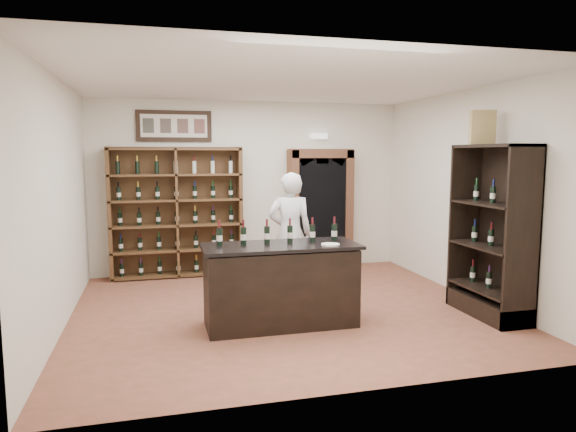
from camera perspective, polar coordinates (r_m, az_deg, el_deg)
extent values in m
plane|color=#954A3B|center=(7.02, -0.37, -10.34)|extent=(5.50, 5.50, 0.00)
plane|color=white|center=(6.76, -0.40, 14.72)|extent=(5.50, 5.50, 0.00)
cube|color=beige|center=(9.16, -4.21, 3.25)|extent=(5.50, 0.04, 3.00)
cube|color=beige|center=(6.62, -24.15, 1.28)|extent=(0.04, 5.00, 3.00)
cube|color=beige|center=(7.86, 19.46, 2.28)|extent=(0.04, 5.00, 3.00)
cube|color=#50321B|center=(9.03, -12.30, 0.51)|extent=(2.20, 0.02, 2.20)
cube|color=#50321B|center=(8.87, -19.17, 0.18)|extent=(0.06, 0.38, 2.20)
cube|color=#50321B|center=(8.95, -5.40, 0.59)|extent=(0.06, 0.38, 2.20)
cube|color=#50321B|center=(8.85, -12.25, 0.38)|extent=(0.04, 0.38, 2.20)
cube|color=#50321B|center=(9.03, -12.08, -6.31)|extent=(2.18, 0.38, 0.04)
cube|color=#50321B|center=(8.94, -12.15, -3.67)|extent=(2.18, 0.38, 0.04)
cube|color=#50321B|center=(8.88, -12.22, -0.98)|extent=(2.18, 0.38, 0.03)
cube|color=#50321B|center=(8.83, -12.29, 1.75)|extent=(2.18, 0.38, 0.04)
cube|color=#50321B|center=(8.80, -12.36, 4.50)|extent=(2.18, 0.38, 0.04)
cube|color=#50321B|center=(8.80, -12.43, 7.26)|extent=(2.18, 0.38, 0.04)
cube|color=black|center=(8.99, -12.54, 9.74)|extent=(1.25, 0.04, 0.52)
cube|color=black|center=(9.35, 3.55, 0.59)|extent=(0.97, 0.29, 2.05)
cube|color=#9F5F3D|center=(9.18, 0.54, 0.62)|extent=(0.14, 0.35, 2.15)
cube|color=#9F5F3D|center=(9.50, 6.55, 0.78)|extent=(0.14, 0.35, 2.15)
cube|color=#9F5F3D|center=(9.27, 3.64, 6.95)|extent=(1.15, 0.35, 0.16)
cube|color=white|center=(9.38, 3.45, 8.84)|extent=(0.30, 0.10, 0.10)
cube|color=black|center=(6.28, -0.81, -7.95)|extent=(1.80, 0.70, 0.94)
cube|color=black|center=(6.17, -0.82, -3.36)|extent=(1.88, 0.78, 0.04)
cylinder|color=black|center=(6.13, -7.63, -2.31)|extent=(0.07, 0.07, 0.21)
cylinder|color=beige|center=(6.13, -7.63, -2.44)|extent=(0.07, 0.07, 0.07)
cylinder|color=#59141A|center=(6.11, -7.65, -0.92)|extent=(0.03, 0.03, 0.09)
cylinder|color=black|center=(6.17, -4.97, -2.21)|extent=(0.07, 0.07, 0.21)
cylinder|color=beige|center=(6.17, -4.97, -2.35)|extent=(0.07, 0.07, 0.07)
cylinder|color=#59141A|center=(6.15, -4.99, -0.83)|extent=(0.03, 0.03, 0.09)
cylinder|color=black|center=(6.22, -2.35, -2.11)|extent=(0.07, 0.07, 0.21)
cylinder|color=beige|center=(6.23, -2.35, -2.25)|extent=(0.07, 0.07, 0.07)
cylinder|color=#59141A|center=(6.20, -2.36, -0.74)|extent=(0.03, 0.03, 0.09)
cylinder|color=black|center=(6.29, 0.21, -2.01)|extent=(0.07, 0.07, 0.21)
cylinder|color=beige|center=(6.29, 0.21, -2.15)|extent=(0.07, 0.07, 0.07)
cylinder|color=#59141A|center=(6.27, 0.21, -0.66)|extent=(0.03, 0.03, 0.09)
cylinder|color=black|center=(6.37, 2.72, -1.91)|extent=(0.07, 0.07, 0.21)
cylinder|color=beige|center=(6.37, 2.72, -2.04)|extent=(0.07, 0.07, 0.07)
cylinder|color=#59141A|center=(6.35, 2.73, -0.57)|extent=(0.03, 0.03, 0.09)
cylinder|color=black|center=(6.46, 5.16, -1.80)|extent=(0.07, 0.07, 0.21)
cylinder|color=beige|center=(6.46, 5.16, -1.94)|extent=(0.07, 0.07, 0.07)
cylinder|color=#59141A|center=(6.44, 5.18, -0.48)|extent=(0.03, 0.03, 0.09)
cube|color=black|center=(7.16, 23.14, -1.52)|extent=(0.02, 1.20, 2.20)
cube|color=black|center=(6.57, 24.63, -2.30)|extent=(0.48, 0.04, 2.20)
cube|color=black|center=(7.49, 19.05, -0.99)|extent=(0.48, 0.04, 2.20)
cube|color=black|center=(6.96, 22.05, 7.23)|extent=(0.48, 1.20, 0.04)
cube|color=black|center=(7.23, 21.31, -9.32)|extent=(0.48, 1.20, 0.24)
cube|color=black|center=(7.17, 21.39, -7.55)|extent=(0.48, 1.16, 0.03)
cube|color=black|center=(7.05, 21.58, -3.21)|extent=(0.48, 1.16, 0.03)
cube|color=black|center=(6.98, 21.78, 1.24)|extent=(0.48, 1.16, 0.03)
imported|color=silver|center=(7.65, 0.21, -1.93)|extent=(0.72, 0.53, 1.81)
cylinder|color=beige|center=(6.12, 4.74, -3.19)|extent=(0.22, 0.22, 0.02)
cube|color=tan|center=(7.13, 20.79, 9.18)|extent=(0.33, 0.21, 0.44)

